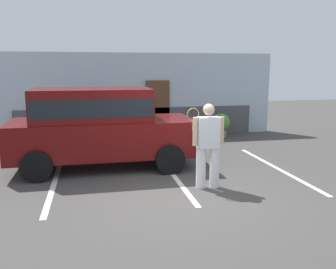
# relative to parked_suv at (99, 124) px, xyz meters

# --- Properties ---
(ground_plane) EXTENTS (40.00, 40.00, 0.00)m
(ground_plane) POSITION_rel_parked_suv_xyz_m (1.54, -2.54, -1.15)
(ground_plane) COLOR #423F3D
(parking_stripe_0) EXTENTS (0.12, 4.40, 0.01)m
(parking_stripe_0) POSITION_rel_parked_suv_xyz_m (-1.05, -1.04, -1.14)
(parking_stripe_0) COLOR silver
(parking_stripe_0) RESTS_ON ground_plane
(parking_stripe_1) EXTENTS (0.12, 4.40, 0.01)m
(parking_stripe_1) POSITION_rel_parked_suv_xyz_m (1.72, -1.04, -1.14)
(parking_stripe_1) COLOR silver
(parking_stripe_1) RESTS_ON ground_plane
(parking_stripe_2) EXTENTS (0.12, 4.40, 0.01)m
(parking_stripe_2) POSITION_rel_parked_suv_xyz_m (4.48, -1.04, -1.14)
(parking_stripe_2) COLOR silver
(parking_stripe_2) RESTS_ON ground_plane
(house_frontage) EXTENTS (10.57, 0.40, 3.11)m
(house_frontage) POSITION_rel_parked_suv_xyz_m (1.55, 4.31, 0.32)
(house_frontage) COLOR silver
(house_frontage) RESTS_ON ground_plane
(parked_suv) EXTENTS (4.61, 2.19, 2.05)m
(parked_suv) POSITION_rel_parked_suv_xyz_m (0.00, 0.00, 0.00)
(parked_suv) COLOR #590C0C
(parked_suv) RESTS_ON ground_plane
(tennis_player_man) EXTENTS (0.80, 0.31, 1.82)m
(tennis_player_man) POSITION_rel_parked_suv_xyz_m (2.23, -2.14, -0.20)
(tennis_player_man) COLOR white
(tennis_player_man) RESTS_ON ground_plane
(potted_plant_by_porch) EXTENTS (0.67, 0.67, 0.88)m
(potted_plant_by_porch) POSITION_rel_parked_suv_xyz_m (4.57, 3.47, -0.66)
(potted_plant_by_porch) COLOR gray
(potted_plant_by_porch) RESTS_ON ground_plane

